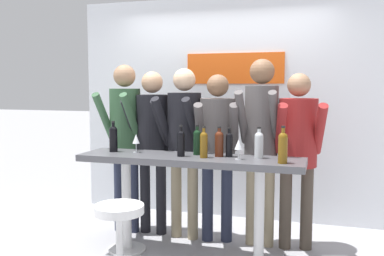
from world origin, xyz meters
TOP-DOWN VIEW (x-y plane):
  - back_wall at (0.00, 1.42)m, footprint 3.66×0.12m
  - tasting_table at (-0.00, 0.00)m, footprint 2.06×0.49m
  - bar_stool at (-0.40, -0.62)m, footprint 0.42×0.42m
  - person_far_left at (-0.89, 0.50)m, footprint 0.40×0.54m
  - person_left at (-0.58, 0.53)m, footprint 0.42×0.54m
  - person_center_left at (-0.22, 0.49)m, footprint 0.45×0.57m
  - person_center at (0.14, 0.50)m, footprint 0.49×0.59m
  - person_center_right at (0.57, 0.51)m, footprint 0.40×0.55m
  - person_right at (0.92, 0.52)m, footprint 0.50×0.60m
  - wine_bottle_0 at (0.62, 0.07)m, footprint 0.08×0.08m
  - wine_bottle_1 at (-0.07, -0.03)m, footprint 0.07×0.07m
  - wine_bottle_2 at (0.04, 0.10)m, footprint 0.07×0.07m
  - wine_bottle_3 at (0.15, -0.04)m, footprint 0.07×0.07m
  - wine_bottle_4 at (0.84, -0.12)m, footprint 0.08×0.08m
  - wine_bottle_5 at (-0.78, 0.03)m, footprint 0.08×0.08m
  - wine_bottle_6 at (0.35, 0.07)m, footprint 0.06×0.06m
  - wine_bottle_7 at (0.26, 0.06)m, footprint 0.08×0.08m
  - wine_glass_0 at (0.46, -0.04)m, footprint 0.07×0.07m
  - wine_glass_1 at (-0.55, 0.06)m, footprint 0.07×0.07m

SIDE VIEW (x-z plane):
  - bar_stool at x=-0.40m, z-range 0.11..0.74m
  - tasting_table at x=0.00m, z-range 0.30..1.25m
  - person_center at x=0.14m, z-range 0.21..1.91m
  - person_right at x=0.92m, z-range 0.20..1.92m
  - wine_bottle_6 at x=0.35m, z-range 0.95..1.21m
  - wine_glass_0 at x=0.46m, z-range 0.99..1.17m
  - wine_glass_1 at x=-0.55m, z-range 0.99..1.17m
  - wine_bottle_7 at x=0.26m, z-range 0.95..1.22m
  - wine_bottle_2 at x=0.04m, z-range 0.95..1.23m
  - wine_bottle_3 at x=0.15m, z-range 0.95..1.23m
  - wine_bottle_0 at x=0.62m, z-range 0.95..1.23m
  - wine_bottle_1 at x=-0.07m, z-range 0.95..1.23m
  - person_left at x=-0.58m, z-range 0.22..1.96m
  - wine_bottle_5 at x=-0.78m, z-range 0.95..1.25m
  - wine_bottle_4 at x=0.84m, z-range 0.95..1.26m
  - person_center_left at x=-0.22m, z-range 0.22..1.99m
  - person_far_left at x=-0.89m, z-range 0.24..2.05m
  - person_center_right at x=0.57m, z-range 0.25..2.10m
  - back_wall at x=0.00m, z-range 0.00..2.65m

